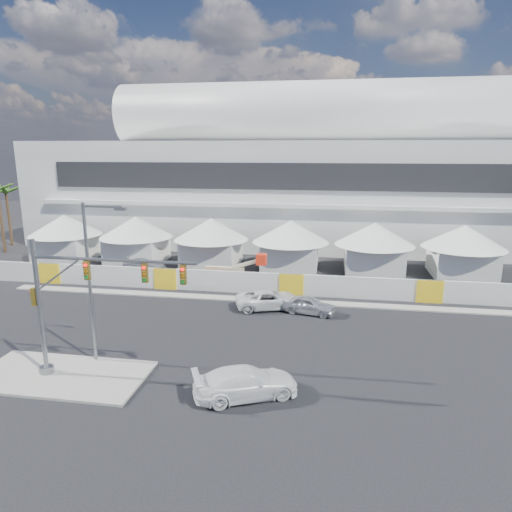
% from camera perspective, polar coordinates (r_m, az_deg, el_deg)
% --- Properties ---
extents(ground, '(160.00, 160.00, 0.00)m').
position_cam_1_polar(ground, '(29.91, -9.98, -12.84)').
color(ground, black).
rests_on(ground, ground).
extents(median_island, '(10.00, 5.00, 0.15)m').
position_cam_1_polar(median_island, '(29.97, -23.18, -13.57)').
color(median_island, gray).
rests_on(median_island, ground).
extents(far_curb, '(80.00, 1.20, 0.12)m').
position_cam_1_polar(far_curb, '(41.33, 24.02, -6.26)').
color(far_curb, gray).
rests_on(far_curb, ground).
extents(stadium, '(80.00, 24.80, 21.98)m').
position_cam_1_polar(stadium, '(66.84, 9.03, 10.04)').
color(stadium, silver).
rests_on(stadium, ground).
extents(tent_row, '(53.40, 8.40, 5.40)m').
position_cam_1_polar(tent_row, '(51.00, -0.71, 2.08)').
color(tent_row, silver).
rests_on(tent_row, ground).
extents(hoarding_fence, '(70.00, 0.25, 2.00)m').
position_cam_1_polar(hoarding_fence, '(41.67, 4.47, -3.59)').
color(hoarding_fence, silver).
rests_on(hoarding_fence, ground).
extents(palm_cluster, '(10.60, 10.60, 8.55)m').
position_cam_1_polar(palm_cluster, '(69.75, -28.66, 6.60)').
color(palm_cluster, '#47331E').
rests_on(palm_cluster, ground).
extents(sedan_silver, '(2.58, 4.54, 1.46)m').
position_cam_1_polar(sedan_silver, '(37.37, 6.61, -6.09)').
color(sedan_silver, silver).
rests_on(sedan_silver, ground).
extents(pickup_curb, '(4.20, 6.07, 1.54)m').
position_cam_1_polar(pickup_curb, '(38.31, 1.61, -5.44)').
color(pickup_curb, silver).
rests_on(pickup_curb, ground).
extents(pickup_near, '(4.42, 6.10, 1.64)m').
position_cam_1_polar(pickup_near, '(25.43, -1.29, -15.52)').
color(pickup_near, white).
rests_on(pickup_near, ground).
extents(lot_car_c, '(2.13, 4.69, 1.33)m').
position_cam_1_polar(lot_car_c, '(51.26, -13.77, -1.10)').
color(lot_car_c, silver).
rests_on(lot_car_c, ground).
extents(traffic_mast, '(9.81, 0.78, 8.06)m').
position_cam_1_polar(traffic_mast, '(27.85, -22.20, -5.53)').
color(traffic_mast, gray).
rests_on(traffic_mast, median_island).
extents(streetlight_median, '(2.73, 0.27, 9.88)m').
position_cam_1_polar(streetlight_median, '(29.09, -19.74, -1.95)').
color(streetlight_median, slate).
rests_on(streetlight_median, median_island).
extents(boom_lift, '(7.03, 1.74, 3.56)m').
position_cam_1_polar(boom_lift, '(43.73, -4.56, -2.83)').
color(boom_lift, red).
rests_on(boom_lift, ground).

